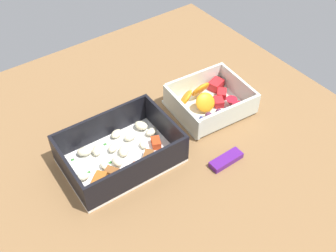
# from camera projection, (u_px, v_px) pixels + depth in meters

# --- Properties ---
(table_surface) EXTENTS (0.80, 0.80, 0.02)m
(table_surface) POSITION_uv_depth(u_px,v_px,m) (160.00, 136.00, 0.85)
(table_surface) COLOR brown
(table_surface) RESTS_ON ground
(pasta_container) EXTENTS (0.22, 0.16, 0.07)m
(pasta_container) POSITION_uv_depth(u_px,v_px,m) (120.00, 153.00, 0.77)
(pasta_container) COLOR white
(pasta_container) RESTS_ON table_surface
(fruit_bowl) EXTENTS (0.17, 0.15, 0.05)m
(fruit_bowl) POSITION_uv_depth(u_px,v_px,m) (210.00, 102.00, 0.88)
(fruit_bowl) COLOR silver
(fruit_bowl) RESTS_ON table_surface
(candy_bar) EXTENTS (0.07, 0.02, 0.01)m
(candy_bar) POSITION_uv_depth(u_px,v_px,m) (226.00, 160.00, 0.78)
(candy_bar) COLOR #51197A
(candy_bar) RESTS_ON table_surface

